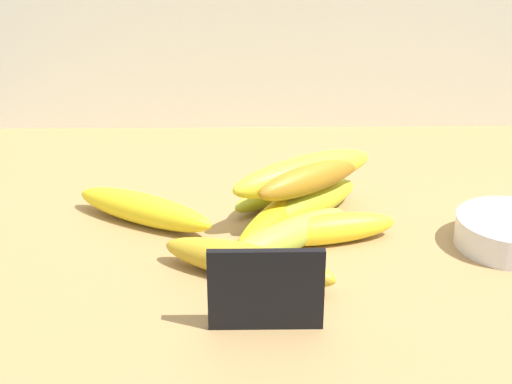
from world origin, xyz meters
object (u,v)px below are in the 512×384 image
(banana_0, at_px, (285,237))
(banana_8, at_px, (312,177))
(banana_2, at_px, (281,214))
(banana_3, at_px, (281,188))
(banana_6, at_px, (248,262))
(banana_7, at_px, (304,173))
(fruit_bowl, at_px, (512,232))
(chalkboard_sign, at_px, (266,293))
(banana_5, at_px, (308,205))
(banana_1, at_px, (143,209))
(banana_4, at_px, (330,229))

(banana_0, bearing_deg, banana_8, 66.48)
(banana_2, xyz_separation_m, banana_3, (0.00, 0.09, -0.00))
(banana_6, relative_size, banana_7, 0.95)
(fruit_bowl, distance_m, banana_6, 0.32)
(banana_2, xyz_separation_m, banana_7, (0.03, 0.03, 0.04))
(banana_7, xyz_separation_m, banana_8, (0.01, -0.01, -0.00))
(banana_6, bearing_deg, banana_8, 60.95)
(chalkboard_sign, height_order, banana_8, chalkboard_sign)
(banana_3, height_order, banana_7, banana_7)
(banana_0, relative_size, banana_5, 1.09)
(banana_2, distance_m, banana_8, 0.06)
(banana_0, distance_m, banana_2, 0.06)
(banana_8, bearing_deg, banana_7, 143.49)
(fruit_bowl, bearing_deg, banana_1, 171.31)
(chalkboard_sign, distance_m, banana_4, 0.19)
(banana_4, distance_m, banana_8, 0.08)
(banana_1, relative_size, banana_2, 0.94)
(fruit_bowl, height_order, banana_6, banana_6)
(banana_2, height_order, banana_8, banana_8)
(banana_5, bearing_deg, banana_2, -142.71)
(chalkboard_sign, bearing_deg, banana_7, 77.57)
(banana_3, relative_size, banana_4, 1.09)
(chalkboard_sign, relative_size, banana_8, 0.64)
(banana_7, bearing_deg, banana_6, -115.08)
(banana_0, height_order, banana_7, banana_7)
(banana_6, bearing_deg, banana_1, 133.00)
(banana_1, bearing_deg, banana_6, -47.00)
(banana_0, relative_size, banana_2, 0.94)
(banana_1, height_order, banana_6, same)
(banana_6, height_order, banana_8, banana_8)
(banana_5, relative_size, banana_7, 0.87)
(banana_0, bearing_deg, banana_6, -125.94)
(banana_6, xyz_separation_m, banana_7, (0.07, 0.15, 0.04))
(fruit_bowl, relative_size, banana_3, 0.73)
(banana_8, bearing_deg, banana_4, -74.84)
(banana_4, height_order, banana_8, banana_8)
(banana_3, bearing_deg, banana_4, -67.68)
(fruit_bowl, relative_size, banana_8, 0.74)
(banana_6, height_order, banana_7, banana_7)
(banana_2, height_order, banana_3, banana_2)
(banana_1, relative_size, banana_5, 1.09)
(banana_1, height_order, banana_8, banana_8)
(banana_2, xyz_separation_m, banana_5, (0.04, 0.03, 0.00))
(banana_6, xyz_separation_m, banana_8, (0.08, 0.14, 0.04))
(chalkboard_sign, bearing_deg, banana_3, 84.44)
(chalkboard_sign, height_order, banana_2, chalkboard_sign)
(fruit_bowl, height_order, banana_2, banana_2)
(chalkboard_sign, bearing_deg, fruit_bowl, 29.39)
(banana_3, distance_m, banana_6, 0.21)
(chalkboard_sign, xyz_separation_m, banana_0, (0.03, 0.15, -0.02))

